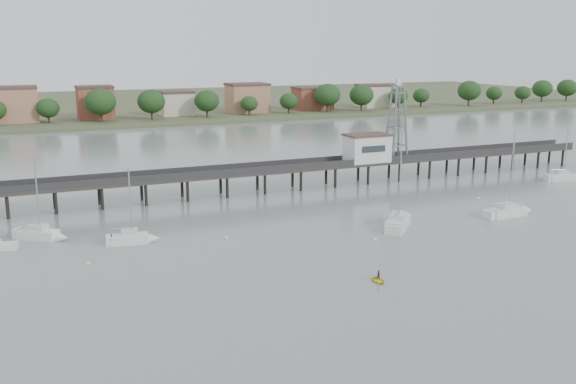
% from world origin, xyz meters
% --- Properties ---
extents(ground_plane, '(500.00, 500.00, 0.00)m').
position_xyz_m(ground_plane, '(0.00, 0.00, 0.00)').
color(ground_plane, gray).
rests_on(ground_plane, ground).
extents(pier, '(150.00, 5.00, 5.50)m').
position_xyz_m(pier, '(0.00, 60.00, 3.79)').
color(pier, '#2D2823').
rests_on(pier, ground).
extents(pier_building, '(8.40, 5.40, 5.30)m').
position_xyz_m(pier_building, '(25.00, 60.00, 6.67)').
color(pier_building, silver).
rests_on(pier_building, ground).
extents(lattice_tower, '(3.20, 3.20, 15.50)m').
position_xyz_m(lattice_tower, '(31.50, 60.00, 11.10)').
color(lattice_tower, slate).
rests_on(lattice_tower, ground).
extents(sailboat_e, '(7.33, 3.60, 11.76)m').
position_xyz_m(sailboat_e, '(61.72, 46.06, 0.65)').
color(sailboat_e, white).
rests_on(sailboat_e, ground).
extents(sailboat_d, '(8.56, 2.88, 13.93)m').
position_xyz_m(sailboat_d, '(33.50, 29.54, 0.64)').
color(sailboat_d, white).
rests_on(sailboat_d, ground).
extents(sailboat_c, '(8.30, 8.81, 15.38)m').
position_xyz_m(sailboat_c, '(14.54, 32.06, 0.63)').
color(sailboat_c, white).
rests_on(sailboat_c, ground).
extents(sailboat_b, '(6.53, 2.71, 10.66)m').
position_xyz_m(sailboat_b, '(-22.64, 38.00, 0.66)').
color(sailboat_b, white).
rests_on(sailboat_b, ground).
extents(sailboat_f, '(7.04, 6.02, 12.03)m').
position_xyz_m(sailboat_f, '(-33.65, 44.50, 0.65)').
color(sailboat_f, white).
rests_on(sailboat_f, ground).
extents(white_tender, '(3.99, 2.38, 1.45)m').
position_xyz_m(white_tender, '(-39.07, 42.07, 0.45)').
color(white_tender, white).
rests_on(white_tender, ground).
extents(yellow_dinghy, '(1.70, 0.63, 2.34)m').
position_xyz_m(yellow_dinghy, '(-0.58, 13.00, 0.00)').
color(yellow_dinghy, yellow).
rests_on(yellow_dinghy, ground).
extents(dinghy_occupant, '(0.54, 1.16, 0.27)m').
position_xyz_m(dinghy_occupant, '(-0.58, 13.00, 0.00)').
color(dinghy_occupant, black).
rests_on(dinghy_occupant, ground).
extents(mooring_buoys, '(71.48, 17.59, 0.39)m').
position_xyz_m(mooring_buoys, '(8.77, 31.67, 0.08)').
color(mooring_buoys, beige).
rests_on(mooring_buoys, ground).
extents(far_shore, '(500.00, 170.00, 10.40)m').
position_xyz_m(far_shore, '(0.36, 239.58, 0.95)').
color(far_shore, '#475133').
rests_on(far_shore, ground).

